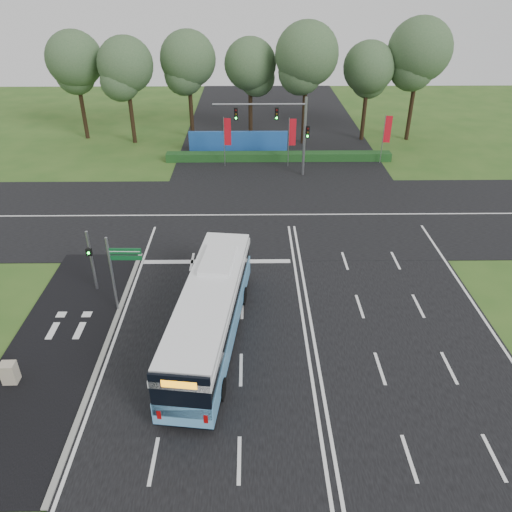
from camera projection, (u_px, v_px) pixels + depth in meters
The scene contains 16 objects.
ground at pixel (301, 307), 27.96m from camera, with size 120.00×120.00×0.00m, color #2C531B.
road_main at pixel (301, 307), 27.95m from camera, with size 20.00×120.00×0.04m, color black.
road_cross at pixel (287, 215), 38.32m from camera, with size 120.00×14.00×0.05m, color black.
bike_path at pixel (60, 344), 25.21m from camera, with size 5.00×18.00×0.06m, color black.
kerb_strip at pixel (107, 343), 25.22m from camera, with size 0.25×18.00×0.12m, color gray.
city_bus at pixel (210, 313), 24.58m from camera, with size 3.96×12.22×3.45m.
pedestrian_signal at pixel (91, 259), 28.43m from camera, with size 0.32×0.43×3.85m.
street_sign at pixel (118, 267), 26.31m from camera, with size 1.78×0.15×4.57m.
utility_cabinet at pixel (10, 373), 22.64m from camera, with size 0.66×0.55×1.11m, color #B4A891.
banner_flag_left at pixel (227, 135), 46.13m from camera, with size 0.69×0.13×4.71m.
banner_flag_mid at pixel (291, 135), 46.18m from camera, with size 0.69×0.07×4.64m.
banner_flag_right at pixel (386, 132), 46.87m from camera, with size 0.69×0.12×4.70m.
traffic_light_gantry at pixel (285, 124), 43.34m from camera, with size 8.41×0.28×7.00m.
hedge at pixel (279, 157), 48.94m from camera, with size 22.00×1.20×0.80m, color #163C17.
blue_hoarding at pixel (238, 142), 50.70m from camera, with size 10.00×0.30×2.20m, color #1E51A2.
eucalyptus_row at pixel (257, 59), 50.81m from camera, with size 41.54×8.30×12.49m.
Camera 1 is at (-2.80, -22.69, 16.54)m, focal length 35.00 mm.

